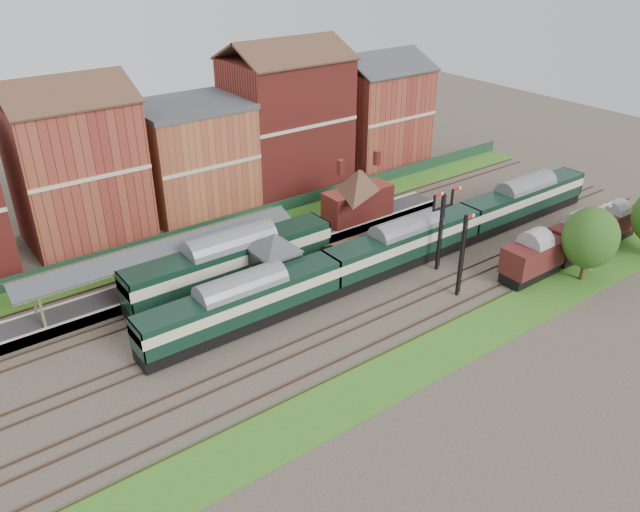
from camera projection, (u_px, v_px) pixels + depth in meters
ground at (324, 297)px, 56.79m from camera, size 160.00×160.00×0.00m
grass_back at (236, 234)px, 68.11m from camera, size 90.00×4.50×0.06m
grass_front at (416, 362)px, 48.27m from camera, size 90.00×5.00×0.06m
fence at (227, 222)px, 69.18m from camera, size 90.00×0.12×1.50m
platform at (223, 266)px, 60.83m from camera, size 55.00×3.40×1.00m
signal_box at (275, 262)px, 56.01m from camera, size 5.40×5.40×6.00m
brick_hut at (345, 256)px, 61.15m from camera, size 3.20×2.64×2.94m
station_building at (358, 193)px, 68.12m from camera, size 8.10×8.10×5.90m
canopy at (160, 245)px, 55.76m from camera, size 26.00×3.89×4.08m
semaphore_bracket at (441, 226)px, 59.14m from camera, size 3.60×0.25×8.18m
semaphore_siding at (462, 255)px, 55.12m from camera, size 1.23×0.25×8.00m
yard_lamp at (597, 233)px, 59.34m from camera, size 2.60×0.22×7.00m
town_backdrop at (191, 152)px, 71.10m from camera, size 69.00×10.00×16.00m
dmu_train at (405, 243)px, 60.85m from camera, size 55.05×2.89×4.23m
platform_railcar at (231, 261)px, 57.11m from camera, size 20.44×3.22×4.71m
goods_van_a at (576, 238)px, 62.46m from camera, size 6.42×2.78×3.90m
goods_van_b at (533, 258)px, 58.76m from camera, size 6.43×2.79×3.90m
goods_van_c at (613, 223)px, 66.07m from camera, size 5.71×2.47×3.46m
tree_far at (590, 238)px, 57.35m from camera, size 5.08×5.08×7.41m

